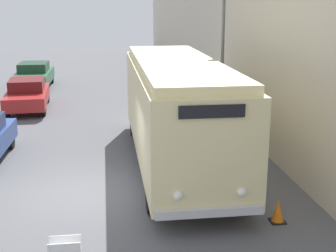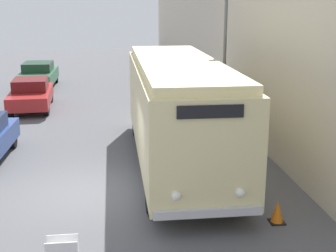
{
  "view_description": "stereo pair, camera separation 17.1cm",
  "coord_description": "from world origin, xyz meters",
  "px_view_note": "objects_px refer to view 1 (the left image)",
  "views": [
    {
      "loc": [
        0.63,
        -12.19,
        5.14
      ],
      "look_at": [
        2.23,
        -0.34,
        1.94
      ],
      "focal_mm": 50.0,
      "sensor_mm": 36.0,
      "label": 1
    },
    {
      "loc": [
        0.8,
        -12.21,
        5.14
      ],
      "look_at": [
        2.23,
        -0.34,
        1.94
      ],
      "focal_mm": 50.0,
      "sensor_mm": 36.0,
      "label": 2
    }
  ],
  "objects_px": {
    "streetlamp": "(223,21)",
    "parked_car_far": "(34,75)",
    "traffic_cone": "(278,211)",
    "vintage_bus": "(176,107)",
    "parked_car_mid": "(27,94)"
  },
  "relations": [
    {
      "from": "streetlamp",
      "to": "parked_car_far",
      "type": "height_order",
      "value": "streetlamp"
    },
    {
      "from": "parked_car_far",
      "to": "streetlamp",
      "type": "bearing_deg",
      "value": -54.28
    },
    {
      "from": "parked_car_far",
      "to": "traffic_cone",
      "type": "distance_m",
      "value": 20.96
    },
    {
      "from": "streetlamp",
      "to": "parked_car_far",
      "type": "xyz_separation_m",
      "value": [
        -8.65,
        12.04,
        -3.65
      ]
    },
    {
      "from": "vintage_bus",
      "to": "streetlamp",
      "type": "height_order",
      "value": "streetlamp"
    },
    {
      "from": "streetlamp",
      "to": "parked_car_far",
      "type": "bearing_deg",
      "value": 125.7
    },
    {
      "from": "streetlamp",
      "to": "traffic_cone",
      "type": "bearing_deg",
      "value": -92.83
    },
    {
      "from": "traffic_cone",
      "to": "streetlamp",
      "type": "bearing_deg",
      "value": 87.17
    },
    {
      "from": "vintage_bus",
      "to": "streetlamp",
      "type": "relative_size",
      "value": 1.44
    },
    {
      "from": "streetlamp",
      "to": "vintage_bus",
      "type": "bearing_deg",
      "value": -128.08
    },
    {
      "from": "parked_car_mid",
      "to": "parked_car_far",
      "type": "xyz_separation_m",
      "value": [
        -0.5,
        5.98,
        0.03
      ]
    },
    {
      "from": "streetlamp",
      "to": "parked_car_mid",
      "type": "bearing_deg",
      "value": 143.36
    },
    {
      "from": "streetlamp",
      "to": "traffic_cone",
      "type": "distance_m",
      "value": 8.33
    },
    {
      "from": "vintage_bus",
      "to": "streetlamp",
      "type": "distance_m",
      "value": 4.31
    },
    {
      "from": "vintage_bus",
      "to": "parked_car_mid",
      "type": "relative_size",
      "value": 2.2
    }
  ]
}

